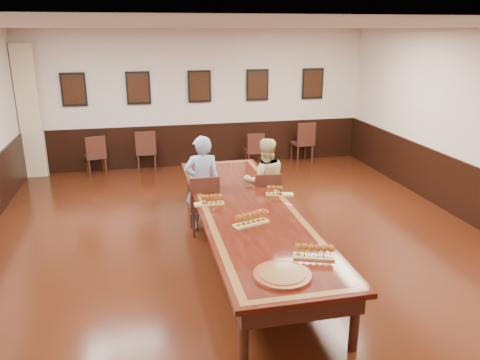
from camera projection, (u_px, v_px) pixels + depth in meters
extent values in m
cube|color=black|center=(247.00, 255.00, 6.90)|extent=(8.00, 10.00, 0.02)
cube|color=white|center=(248.00, 26.00, 5.91)|extent=(8.00, 10.00, 0.02)
cube|color=beige|center=(199.00, 99.00, 11.07)|extent=(8.00, 0.02, 3.20)
imported|color=#446CAB|center=(202.00, 184.00, 7.54)|extent=(0.59, 0.39, 1.59)
imported|color=#D5C485|center=(265.00, 181.00, 7.87)|extent=(0.77, 0.62, 1.47)
cube|color=#E54C92|center=(288.00, 204.00, 6.76)|extent=(0.11, 0.15, 0.01)
cube|color=tan|center=(30.00, 112.00, 10.17)|extent=(0.45, 0.18, 2.90)
cube|color=black|center=(201.00, 144.00, 11.37)|extent=(7.98, 0.04, 1.00)
cube|color=black|center=(247.00, 209.00, 6.68)|extent=(1.40, 5.00, 0.06)
cube|color=brown|center=(247.00, 207.00, 6.67)|extent=(1.28, 4.88, 0.00)
cube|color=black|center=(247.00, 207.00, 6.67)|extent=(1.10, 4.70, 0.00)
cube|color=black|center=(247.00, 219.00, 6.72)|extent=(1.25, 4.85, 0.18)
cylinder|color=black|center=(244.00, 336.00, 4.52)|extent=(0.10, 0.10, 0.69)
cylinder|color=black|center=(355.00, 321.00, 4.75)|extent=(0.10, 0.10, 0.69)
cylinder|color=black|center=(190.00, 186.00, 8.83)|extent=(0.10, 0.10, 0.69)
cylinder|color=black|center=(249.00, 182.00, 9.07)|extent=(0.10, 0.10, 0.69)
cube|color=black|center=(74.00, 90.00, 10.34)|extent=(0.54, 0.03, 0.74)
cube|color=black|center=(74.00, 90.00, 10.32)|extent=(0.46, 0.01, 0.64)
cube|color=black|center=(138.00, 88.00, 10.62)|extent=(0.54, 0.03, 0.74)
cube|color=black|center=(138.00, 88.00, 10.61)|extent=(0.46, 0.01, 0.64)
cube|color=black|center=(199.00, 86.00, 10.91)|extent=(0.54, 0.03, 0.74)
cube|color=black|center=(200.00, 86.00, 10.89)|extent=(0.46, 0.01, 0.64)
cube|color=black|center=(257.00, 85.00, 11.19)|extent=(0.54, 0.03, 0.74)
cube|color=black|center=(258.00, 85.00, 11.18)|extent=(0.46, 0.01, 0.64)
cube|color=black|center=(313.00, 84.00, 11.48)|extent=(0.54, 0.03, 0.74)
cube|color=black|center=(313.00, 84.00, 11.46)|extent=(0.46, 0.01, 0.64)
cube|color=#A48A44|center=(209.00, 204.00, 6.75)|extent=(0.43, 0.14, 0.03)
cube|color=#A48A44|center=(280.00, 194.00, 7.14)|extent=(0.43, 0.22, 0.03)
cube|color=#A48A44|center=(251.00, 224.00, 6.06)|extent=(0.50, 0.29, 0.03)
cube|color=#A48A44|center=(314.00, 257.00, 5.18)|extent=(0.48, 0.28, 0.03)
cylinder|color=red|center=(262.00, 212.00, 6.47)|extent=(0.19, 0.19, 0.02)
cylinder|color=silver|center=(262.00, 211.00, 6.46)|extent=(0.10, 0.10, 0.01)
cylinder|color=#5E1F12|center=(282.00, 275.00, 4.78)|extent=(0.76, 0.76, 0.04)
cylinder|color=brown|center=(282.00, 273.00, 4.77)|extent=(0.61, 0.61, 0.01)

